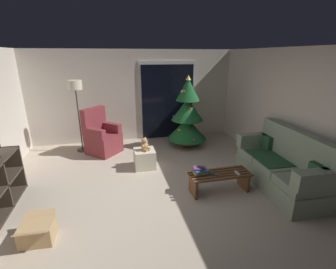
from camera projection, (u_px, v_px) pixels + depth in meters
name	position (u px, v px, depth m)	size (l,w,h in m)	color
ground_plane	(155.00, 193.00, 4.25)	(7.00, 7.00, 0.00)	#B2A38E
wall_back	(135.00, 96.00, 6.67)	(5.72, 0.12, 2.50)	beige
wall_right	(303.00, 116.00, 4.48)	(0.12, 6.00, 2.50)	beige
patio_door_frame	(168.00, 100.00, 6.86)	(1.60, 0.02, 2.20)	silver
patio_door_glass	(168.00, 102.00, 6.86)	(1.50, 0.02, 2.10)	black
couch	(282.00, 167.00, 4.36)	(0.88, 1.98, 1.08)	gray
coffee_table	(219.00, 179.00, 4.24)	(1.10, 0.40, 0.36)	brown
remote_graphite	(214.00, 174.00, 4.14)	(0.04, 0.16, 0.02)	#333338
remote_silver	(237.00, 173.00, 4.18)	(0.04, 0.16, 0.02)	#ADADB2
book_stack	(200.00, 171.00, 4.16)	(0.26, 0.19, 0.12)	#B79333
cell_phone	(201.00, 168.00, 4.13)	(0.07, 0.14, 0.01)	black
christmas_tree	(187.00, 116.00, 6.19)	(1.03, 1.04, 1.88)	#4C1E19
armchair	(102.00, 137.00, 5.91)	(0.97, 0.97, 1.13)	maroon
floor_lamp	(76.00, 92.00, 5.68)	(0.32, 0.32, 1.78)	#2D2D30
ottoman	(145.00, 159.00, 5.17)	(0.44, 0.44, 0.41)	beige
teddy_bear_honey	(145.00, 145.00, 5.06)	(0.21, 0.22, 0.29)	tan
cardboard_box_open_near_shelf	(38.00, 232.00, 3.12)	(0.42, 0.52, 0.32)	tan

